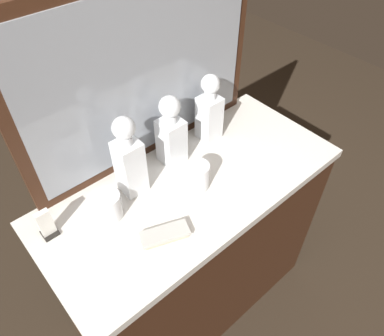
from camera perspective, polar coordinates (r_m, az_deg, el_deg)
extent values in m
plane|color=#2D2319|center=(2.12, 0.00, -19.09)|extent=(6.00, 6.00, 0.00)
cube|color=#381E11|center=(1.74, 0.00, -12.86)|extent=(1.13, 0.52, 0.87)
cube|color=silver|center=(1.38, 0.00, -2.85)|extent=(1.16, 0.53, 0.03)
cube|color=#381E11|center=(1.30, -7.51, 14.03)|extent=(0.97, 0.03, 0.68)
cube|color=gray|center=(1.29, -7.11, 13.78)|extent=(0.89, 0.01, 0.60)
cube|color=white|center=(1.50, 2.67, 7.76)|extent=(0.08, 0.08, 0.19)
cube|color=brown|center=(1.52, 2.63, 6.92)|extent=(0.07, 0.07, 0.13)
cylinder|color=white|center=(1.43, 2.81, 11.25)|extent=(0.05, 0.05, 0.03)
sphere|color=white|center=(1.41, 2.88, 12.89)|extent=(0.07, 0.07, 0.07)
cube|color=white|center=(1.28, -9.55, 0.13)|extent=(0.08, 0.08, 0.22)
cube|color=brown|center=(1.31, -9.34, -1.15)|extent=(0.07, 0.07, 0.13)
cylinder|color=white|center=(1.20, -10.25, 4.30)|extent=(0.05, 0.05, 0.03)
sphere|color=white|center=(1.17, -10.56, 6.12)|extent=(0.08, 0.08, 0.08)
cube|color=white|center=(1.39, -3.20, 4.14)|extent=(0.09, 0.09, 0.19)
cube|color=brown|center=(1.41, -3.15, 3.10)|extent=(0.07, 0.07, 0.12)
cylinder|color=white|center=(1.32, -3.39, 7.70)|extent=(0.05, 0.05, 0.03)
sphere|color=white|center=(1.29, -3.49, 9.48)|extent=(0.08, 0.08, 0.08)
cylinder|color=white|center=(1.26, -12.79, -5.72)|extent=(0.09, 0.09, 0.10)
cylinder|color=silver|center=(1.29, -12.48, -6.93)|extent=(0.08, 0.08, 0.01)
cylinder|color=white|center=(1.32, 0.87, -1.24)|extent=(0.09, 0.09, 0.10)
cylinder|color=silver|center=(1.35, 0.85, -2.58)|extent=(0.08, 0.08, 0.01)
cube|color=#B7A88C|center=(1.21, -4.19, -10.39)|extent=(0.15, 0.10, 0.01)
cube|color=#B7B5AD|center=(1.20, -4.22, -10.07)|extent=(0.17, 0.11, 0.01)
cube|color=black|center=(1.31, -21.14, -9.35)|extent=(0.05, 0.05, 0.01)
cube|color=white|center=(1.27, -21.73, -8.00)|extent=(0.04, 0.02, 0.11)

